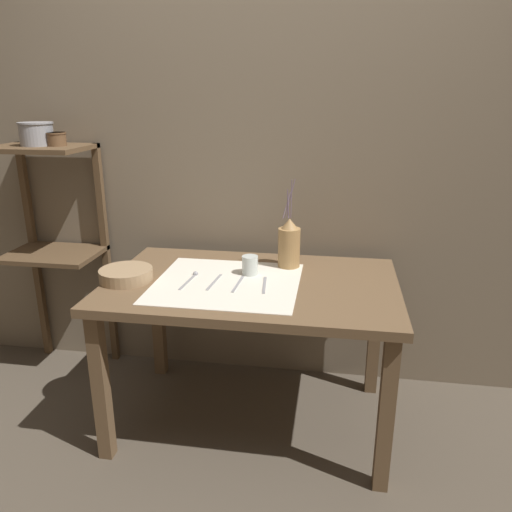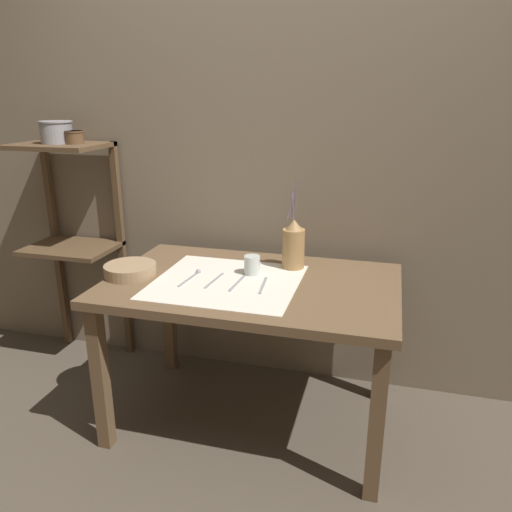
{
  "view_description": "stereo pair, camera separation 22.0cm",
  "coord_description": "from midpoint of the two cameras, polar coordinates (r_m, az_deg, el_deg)",
  "views": [
    {
      "loc": [
        0.35,
        -2.06,
        1.54
      ],
      "look_at": [
        0.02,
        0.0,
        0.85
      ],
      "focal_mm": 35.0,
      "sensor_mm": 36.0,
      "label": 1
    },
    {
      "loc": [
        0.57,
        -2.01,
        1.54
      ],
      "look_at": [
        0.02,
        0.0,
        0.85
      ],
      "focal_mm": 35.0,
      "sensor_mm": 36.0,
      "label": 2
    }
  ],
  "objects": [
    {
      "name": "ground_plane",
      "position": [
        2.6,
        -3.01,
        -18.18
      ],
      "size": [
        12.0,
        12.0,
        0.0
      ],
      "primitive_type": "plane",
      "color": "brown"
    },
    {
      "name": "stone_wall_back",
      "position": [
        2.63,
        -1.01,
        10.8
      ],
      "size": [
        7.0,
        0.06,
        2.4
      ],
      "color": "#7A6B56",
      "rests_on": "ground_plane"
    },
    {
      "name": "wooden_table",
      "position": [
        2.27,
        -3.28,
        -5.02
      ],
      "size": [
        1.3,
        0.83,
        0.73
      ],
      "color": "brown",
      "rests_on": "ground_plane"
    },
    {
      "name": "wooden_shelf_unit",
      "position": [
        2.94,
        -24.11,
        3.83
      ],
      "size": [
        0.48,
        0.36,
        1.28
      ],
      "color": "brown",
      "rests_on": "ground_plane"
    },
    {
      "name": "linen_cloth",
      "position": [
        2.23,
        -6.19,
        -3.1
      ],
      "size": [
        0.64,
        0.6,
        0.0
      ],
      "color": "silver",
      "rests_on": "wooden_table"
    },
    {
      "name": "pitcher_with_flowers",
      "position": [
        2.38,
        1.18,
        1.26
      ],
      "size": [
        0.11,
        0.11,
        0.43
      ],
      "color": "#A87F4C",
      "rests_on": "wooden_table"
    },
    {
      "name": "wooden_bowl",
      "position": [
        2.34,
        -17.27,
        -2.09
      ],
      "size": [
        0.24,
        0.24,
        0.05
      ],
      "color": "#9E7F5B",
      "rests_on": "wooden_table"
    },
    {
      "name": "glass_tumbler_near",
      "position": [
        2.3,
        -3.42,
        -1.1
      ],
      "size": [
        0.07,
        0.07,
        0.09
      ],
      "color": "silver",
      "rests_on": "wooden_table"
    },
    {
      "name": "spoon_outer",
      "position": [
        2.3,
        -9.99,
        -2.42
      ],
      "size": [
        0.03,
        0.21,
        0.02
      ],
      "color": "#939399",
      "rests_on": "wooden_table"
    },
    {
      "name": "fork_outer",
      "position": [
        2.23,
        -7.62,
        -3.02
      ],
      "size": [
        0.03,
        0.2,
        0.0
      ],
      "color": "#939399",
      "rests_on": "wooden_table"
    },
    {
      "name": "fork_inner",
      "position": [
        2.2,
        -4.94,
        -3.26
      ],
      "size": [
        0.02,
        0.2,
        0.0
      ],
      "color": "#939399",
      "rests_on": "wooden_table"
    },
    {
      "name": "knife_center",
      "position": [
        2.18,
        -1.9,
        -3.38
      ],
      "size": [
        0.03,
        0.2,
        0.0
      ],
      "color": "#939399",
      "rests_on": "wooden_table"
    },
    {
      "name": "metal_pot_large",
      "position": [
        2.84,
        -25.93,
        12.5
      ],
      "size": [
        0.17,
        0.17,
        0.11
      ],
      "color": "#939399",
      "rests_on": "wooden_shelf_unit"
    },
    {
      "name": "metal_pot_small",
      "position": [
        2.78,
        -24.03,
        12.17
      ],
      "size": [
        0.1,
        0.1,
        0.07
      ],
      "color": "brown",
      "rests_on": "wooden_shelf_unit"
    }
  ]
}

